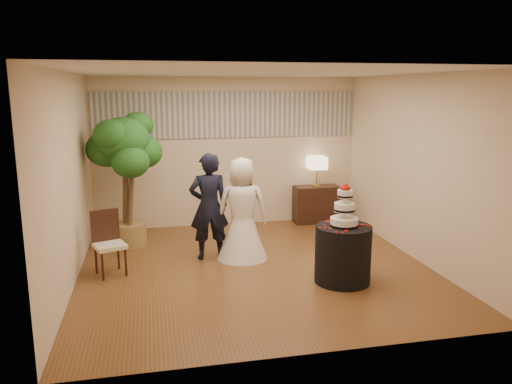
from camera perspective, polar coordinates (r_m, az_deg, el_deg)
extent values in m
cube|color=brown|center=(7.41, -0.11, -8.63)|extent=(5.00, 5.00, 0.00)
cube|color=white|center=(6.95, -0.12, 13.57)|extent=(5.00, 5.00, 0.00)
cube|color=beige|center=(9.48, -3.27, 4.57)|extent=(5.00, 0.06, 2.80)
cube|color=beige|center=(4.68, 6.28, -2.90)|extent=(5.00, 0.06, 2.80)
cube|color=beige|center=(6.97, -20.64, 1.25)|extent=(0.06, 5.00, 2.80)
cube|color=beige|center=(7.94, 17.84, 2.64)|extent=(0.06, 5.00, 2.80)
cube|color=#A59F94|center=(9.40, -3.30, 8.79)|extent=(4.90, 0.02, 0.85)
imported|color=black|center=(7.61, -5.40, -1.66)|extent=(0.61, 0.42, 1.64)
imported|color=white|center=(7.60, -1.61, -1.89)|extent=(0.88, 0.88, 1.58)
cylinder|color=black|center=(6.87, 9.90, -7.00)|extent=(0.98, 0.98, 0.78)
cube|color=black|center=(9.83, 6.87, -1.40)|extent=(0.87, 0.39, 0.72)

